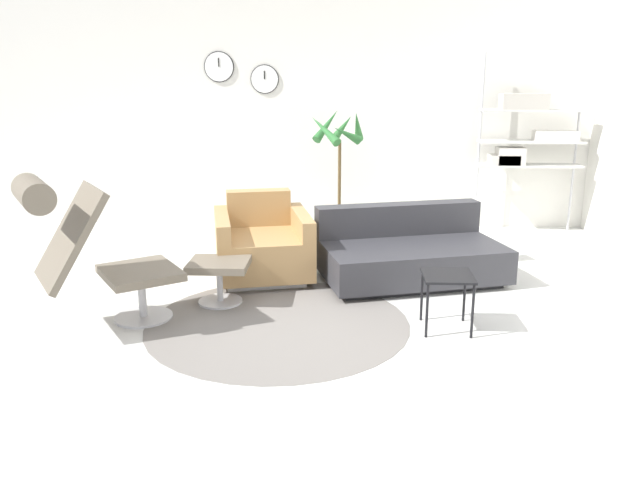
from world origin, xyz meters
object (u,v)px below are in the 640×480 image
Objects in this scene: ottoman at (219,272)px; armchair_red at (262,247)px; couch_low at (409,254)px; potted_plant at (339,183)px; lounge_chair at (84,239)px; side_table at (448,282)px; shelf_unit at (526,134)px.

armchair_red is at bearing 70.32° from ottoman.
couch_low is 1.63m from potted_plant.
armchair_red is 0.74× the size of potted_plant.
ottoman is at bearing 90.00° from lounge_chair.
armchair_red is 2.57× the size of side_table.
ottoman is 0.23× the size of shelf_unit.
potted_plant is at bearing -128.96° from armchair_red.
couch_low is (1.61, 0.71, -0.04)m from ottoman.
lounge_chair reaches higher than armchair_red.
potted_plant reaches higher than lounge_chair.
lounge_chair is at bearing -123.30° from potted_plant.
shelf_unit is (3.92, 3.09, 0.47)m from lounge_chair.
potted_plant is at bearing -80.51° from couch_low.
shelf_unit is (3.08, 2.51, 0.89)m from ottoman.
armchair_red is at bearing -115.97° from potted_plant.
ottoman is (0.84, 0.58, -0.42)m from lounge_chair.
armchair_red is 1.35m from couch_low.
shelf_unit is at bearing 10.08° from potted_plant.
shelf_unit reaches higher than armchair_red.
side_table is at bearing -72.44° from potted_plant.
potted_plant is (-0.82, 2.60, 0.27)m from side_table.
ottoman is 0.27× the size of couch_low.
armchair_red is 1.93m from side_table.
shelf_unit is at bearing 93.51° from lounge_chair.
couch_low reaches higher than side_table.
armchair_red reaches higher than couch_low.
couch_low is at bearing 97.82° from side_table.
ottoman is 0.77m from armchair_red.
potted_plant is (0.95, 2.13, 0.37)m from ottoman.
lounge_chair is 0.66× the size of couch_low.
armchair_red is (1.10, 1.30, -0.41)m from lounge_chair.
potted_plant is (1.78, 2.71, -0.05)m from lounge_chair.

